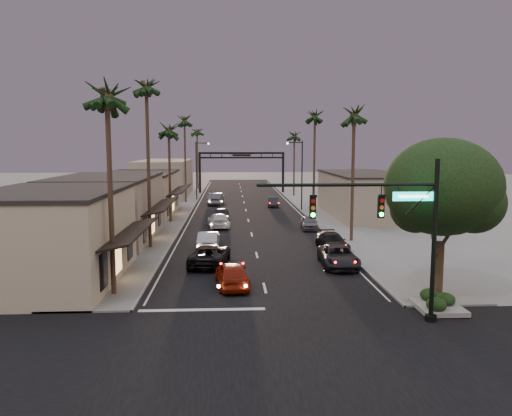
{
  "coord_description": "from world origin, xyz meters",
  "views": [
    {
      "loc": [
        -1.99,
        -18.68,
        8.39
      ],
      "look_at": [
        0.42,
        28.35,
        2.5
      ],
      "focal_mm": 35.0,
      "sensor_mm": 36.0,
      "label": 1
    }
  ],
  "objects": [
    {
      "name": "oncoming_white",
      "position": [
        -3.23,
        32.4,
        0.73
      ],
      "size": [
        2.63,
        5.22,
        1.45
      ],
      "primitive_type": "imported",
      "rotation": [
        0.0,
        0.0,
        3.26
      ],
      "color": "silver",
      "rests_on": "ground"
    },
    {
      "name": "streetlight_right",
      "position": [
        6.92,
        45.0,
        5.33
      ],
      "size": [
        2.13,
        0.3,
        9.0
      ],
      "color": "black",
      "rests_on": "ground"
    },
    {
      "name": "planter",
      "position": [
        8.6,
        5.5,
        0.0
      ],
      "size": [
        2.2,
        2.6,
        0.24
      ],
      "primitive_type": "cube",
      "color": "gray",
      "rests_on": "ground"
    },
    {
      "name": "traffic_signal",
      "position": [
        5.69,
        4.0,
        5.08
      ],
      "size": [
        8.51,
        0.22,
        7.8
      ],
      "color": "black",
      "rests_on": "ground"
    },
    {
      "name": "palm_ra",
      "position": [
        8.6,
        24.0,
        11.44
      ],
      "size": [
        3.2,
        3.2,
        13.2
      ],
      "color": "#38281C",
      "rests_on": "ground"
    },
    {
      "name": "oncoming_silver",
      "position": [
        -3.82,
        21.38,
        0.74
      ],
      "size": [
        1.66,
        4.53,
        1.48
      ],
      "primitive_type": "imported",
      "rotation": [
        0.0,
        0.0,
        3.12
      ],
      "color": "#AAA9AF",
      "rests_on": "ground"
    },
    {
      "name": "ground",
      "position": [
        0.0,
        40.0,
        0.0
      ],
      "size": [
        200.0,
        200.0,
        0.0
      ],
      "primitive_type": "plane",
      "color": "slate",
      "rests_on": "ground"
    },
    {
      "name": "road",
      "position": [
        0.0,
        45.0,
        0.0
      ],
      "size": [
        14.0,
        120.0,
        0.02
      ],
      "primitive_type": "cube",
      "color": "black",
      "rests_on": "ground"
    },
    {
      "name": "oncoming_red",
      "position": [
        -1.93,
        10.38,
        0.77
      ],
      "size": [
        2.29,
        4.7,
        1.54
      ],
      "primitive_type": "imported",
      "rotation": [
        0.0,
        0.0,
        3.25
      ],
      "color": "maroon",
      "rests_on": "ground"
    },
    {
      "name": "building_right",
      "position": [
        14.0,
        40.0,
        2.5
      ],
      "size": [
        8.0,
        18.0,
        5.0
      ],
      "primitive_type": "cube",
      "color": "gray",
      "rests_on": "ground"
    },
    {
      "name": "streetlight_left",
      "position": [
        -6.92,
        58.0,
        5.33
      ],
      "size": [
        2.13,
        0.3,
        9.0
      ],
      "color": "black",
      "rests_on": "ground"
    },
    {
      "name": "palm_far",
      "position": [
        -8.3,
        78.0,
        11.44
      ],
      "size": [
        3.2,
        3.2,
        13.2
      ],
      "color": "#38281C",
      "rests_on": "ground"
    },
    {
      "name": "storefront_mid",
      "position": [
        -13.0,
        26.0,
        2.75
      ],
      "size": [
        8.0,
        14.0,
        5.5
      ],
      "primitive_type": "cube",
      "color": "gray",
      "rests_on": "ground"
    },
    {
      "name": "storefront_far",
      "position": [
        -13.0,
        42.0,
        2.5
      ],
      "size": [
        8.0,
        16.0,
        5.0
      ],
      "primitive_type": "cube",
      "color": "tan",
      "rests_on": "ground"
    },
    {
      "name": "sidewalk_left",
      "position": [
        -9.5,
        52.0,
        0.06
      ],
      "size": [
        5.0,
        92.0,
        0.12
      ],
      "primitive_type": "cube",
      "color": "slate",
      "rests_on": "ground"
    },
    {
      "name": "palm_rb",
      "position": [
        8.6,
        44.0,
        12.42
      ],
      "size": [
        3.2,
        3.2,
        14.2
      ],
      "color": "#38281C",
      "rests_on": "ground"
    },
    {
      "name": "palm_rc",
      "position": [
        8.6,
        64.0,
        10.47
      ],
      "size": [
        3.2,
        3.2,
        12.2
      ],
      "color": "#38281C",
      "rests_on": "ground"
    },
    {
      "name": "palm_lc",
      "position": [
        -8.6,
        36.0,
        10.47
      ],
      "size": [
        3.2,
        3.2,
        12.2
      ],
      "color": "#38281C",
      "rests_on": "ground"
    },
    {
      "name": "palm_lb",
      "position": [
        -8.6,
        22.0,
        13.39
      ],
      "size": [
        3.2,
        3.2,
        15.2
      ],
      "color": "#38281C",
      "rests_on": "ground"
    },
    {
      "name": "corner_tree",
      "position": [
        9.48,
        7.45,
        5.98
      ],
      "size": [
        6.2,
        6.2,
        8.8
      ],
      "color": "#38281C",
      "rests_on": "ground"
    },
    {
      "name": "cross_street",
      "position": [
        0.0,
        0.0,
        0.0
      ],
      "size": [
        80.0,
        12.0,
        0.02
      ],
      "primitive_type": "cube",
      "color": "black",
      "rests_on": "ground"
    },
    {
      "name": "arch",
      "position": [
        0.0,
        70.0,
        5.53
      ],
      "size": [
        15.2,
        0.4,
        7.27
      ],
      "color": "black",
      "rests_on": "ground"
    },
    {
      "name": "curbside_black",
      "position": [
        6.2,
        20.57,
        0.68
      ],
      "size": [
        2.31,
        4.86,
        1.37
      ],
      "primitive_type": "imported",
      "rotation": [
        0.0,
        0.0,
        0.08
      ],
      "color": "black",
      "rests_on": "ground"
    },
    {
      "name": "storefront_near",
      "position": [
        -13.0,
        12.0,
        2.75
      ],
      "size": [
        8.0,
        12.0,
        5.5
      ],
      "primitive_type": "cube",
      "color": "tan",
      "rests_on": "ground"
    },
    {
      "name": "storefront_dist",
      "position": [
        -13.0,
        65.0,
        3.0
      ],
      "size": [
        8.0,
        20.0,
        6.0
      ],
      "primitive_type": "cube",
      "color": "gray",
      "rests_on": "ground"
    },
    {
      "name": "oncoming_dgrey",
      "position": [
        -3.06,
        37.9,
        0.7
      ],
      "size": [
        1.87,
        4.18,
        1.4
      ],
      "primitive_type": "imported",
      "rotation": [
        0.0,
        0.0,
        3.09
      ],
      "color": "black",
      "rests_on": "ground"
    },
    {
      "name": "palm_ld",
      "position": [
        -8.6,
        55.0,
        12.42
      ],
      "size": [
        3.2,
        3.2,
        14.2
      ],
      "color": "#38281C",
      "rests_on": "ground"
    },
    {
      "name": "curbside_near",
      "position": [
        5.49,
        15.07,
        0.72
      ],
      "size": [
        2.61,
        5.29,
        1.44
      ],
      "primitive_type": "imported",
      "rotation": [
        0.0,
        0.0,
        -0.04
      ],
      "color": "black",
      "rests_on": "ground"
    },
    {
      "name": "oncoming_pickup",
      "position": [
        -3.48,
        15.88,
        0.75
      ],
      "size": [
        3.08,
        5.67,
        1.51
      ],
      "primitive_type": "imported",
      "rotation": [
        0.0,
        0.0,
        3.03
      ],
      "color": "black",
      "rests_on": "ground"
    },
    {
      "name": "oncoming_grey_far",
      "position": [
        -4.06,
        52.17,
        0.86
      ],
      "size": [
        2.41,
        5.41,
        1.72
      ],
      "primitive_type": "imported",
      "rotation": [
        0.0,
        0.0,
        3.03
      ],
      "color": "#48484C",
      "rests_on": "ground"
    },
    {
      "name": "curbside_grey",
      "position": [
        5.91,
        30.57,
        0.69
      ],
      "size": [
        1.94,
        4.16,
        1.38
      ],
      "primitive_type": "imported",
      "rotation": [
        0.0,
        0.0,
        -0.08
      ],
      "color": "#535358",
      "rests_on": "ground"
    },
    {
      "name": "curbside_far",
      "position": [
        3.86,
        49.54,
        0.66
      ],
      "size": [
        1.65,
        4.1,
        1.32
      ],
      "primitive_type": "imported",
      "rotation": [
        0.0,
        0.0,
        -0.06
      ],
      "color": "black",
      "rests_on": "ground"
    },
    {
      "name": "sidewalk_right",
      "position": [
        9.5,
        52.0,
        0.06
      ],
      "size": [
        5.0,
        92.0,
        0.12
      ],
      "primitive_type": "cube",
      "color": "slate",
      "rests_on": "ground"
    },
    {
      "name": "palm_la",
      "position": [
        -8.6,
        9.0,
        11.44
      ],
      "size": [
        3.2,
        3.2,
        13.2
      ],
      "color": "#38281C",
      "rests_on": "ground"
    }
  ]
}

